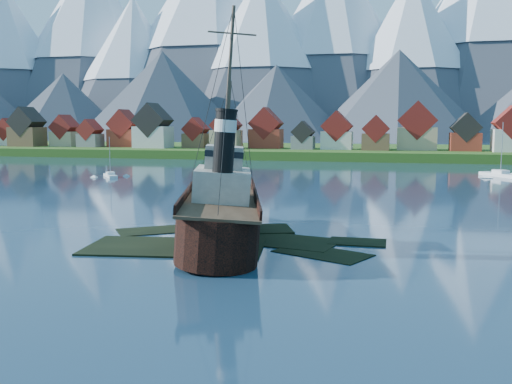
# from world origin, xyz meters

# --- Properties ---
(ground) EXTENTS (1400.00, 1400.00, 0.00)m
(ground) POSITION_xyz_m (0.00, 0.00, 0.00)
(ground) COLOR #1C374E
(ground) RESTS_ON ground
(shoal) EXTENTS (31.71, 21.24, 1.14)m
(shoal) POSITION_xyz_m (1.78, 2.15, -0.35)
(shoal) COLOR black
(shoal) RESTS_ON ground
(shore_bank) EXTENTS (600.00, 80.00, 3.20)m
(shore_bank) POSITION_xyz_m (0.00, 170.00, 0.00)
(shore_bank) COLOR #254C15
(shore_bank) RESTS_ON ground
(seawall) EXTENTS (600.00, 2.50, 2.00)m
(seawall) POSITION_xyz_m (0.00, 132.00, 0.00)
(seawall) COLOR #3F3D38
(seawall) RESTS_ON ground
(town) EXTENTS (250.96, 16.69, 17.30)m
(town) POSITION_xyz_m (-33.12, 152.18, 8.99)
(town) COLOR maroon
(town) RESTS_ON ground
(mountains) EXTENTS (965.00, 340.00, 205.00)m
(mountains) POSITION_xyz_m (-0.79, 481.26, 89.34)
(mountains) COLOR #2D333D
(mountains) RESTS_ON ground
(tugboat_wreck) EXTENTS (7.49, 32.28, 25.58)m
(tugboat_wreck) POSITION_xyz_m (0.43, 3.70, 3.20)
(tugboat_wreck) COLOR black
(tugboat_wreck) RESTS_ON ground
(sailboat_c) EXTENTS (6.27, 7.18, 9.87)m
(sailboat_c) POSITION_xyz_m (-46.20, 65.80, 0.22)
(sailboat_c) COLOR white
(sailboat_c) RESTS_ON ground
(sailboat_e) EXTENTS (8.65, 11.19, 13.31)m
(sailboat_e) POSITION_xyz_m (43.06, 88.23, 0.29)
(sailboat_e) COLOR white
(sailboat_e) RESTS_ON ground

